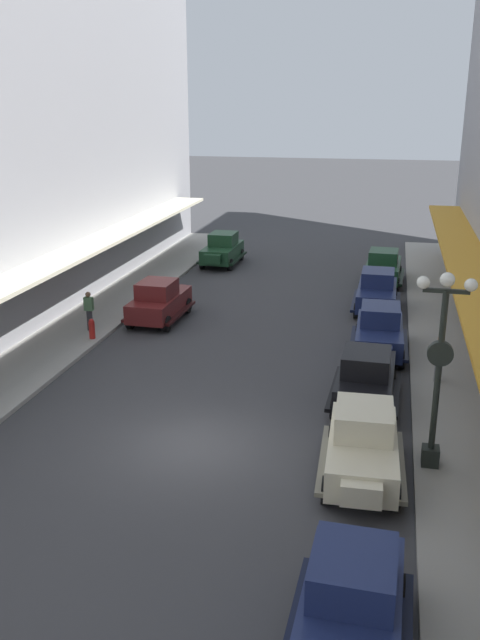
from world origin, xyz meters
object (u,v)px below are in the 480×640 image
parked_car_0 (351,607)px  parked_car_5 (383,266)px  parked_car_1 (159,300)px  parked_car_7 (222,249)px  lamp_post_with_clock (439,363)px  fire_hydrant (92,329)px  parked_car_6 (377,291)px  parked_car_2 (366,376)px  pedestrian_2 (89,311)px  parked_car_3 (363,443)px  parked_car_4 (380,330)px  pedestrian_3 (439,358)px

parked_car_0 → parked_car_5: (-0.03, 25.67, 0.00)m
parked_car_1 → parked_car_7: bearing=89.6°
lamp_post_with_clock → fire_hydrant: 14.86m
parked_car_6 → lamp_post_with_clock: 14.33m
parked_car_2 → pedestrian_2: (-11.42, 4.45, 0.05)m
parked_car_2 → fire_hydrant: 11.45m
parked_car_3 → parked_car_7: size_ratio=1.01×
parked_car_3 → parked_car_1: bearing=129.8°
parked_car_4 → pedestrian_2: (-11.71, -0.25, 0.05)m
parked_car_4 → pedestrian_2: bearing=-178.8°
lamp_post_with_clock → parked_car_3: bearing=-157.6°
parked_car_2 → lamp_post_with_clock: bearing=-63.6°
parked_car_7 → lamp_post_with_clock: lamp_post_with_clock is taller
parked_car_0 → parked_car_7: bearing=108.3°
parked_car_4 → pedestrian_3: size_ratio=2.61×
parked_car_0 → parked_car_3: (-0.09, 5.96, 0.00)m
parked_car_5 → lamp_post_with_clock: bearing=-85.0°
parked_car_0 → pedestrian_2: parked_car_0 is taller
fire_hydrant → pedestrian_2: pedestrian_2 is taller
parked_car_4 → parked_car_7: bearing=125.8°
parked_car_7 → pedestrian_2: bearing=-99.9°
parked_car_2 → parked_car_1: bearing=143.8°
pedestrian_2 → pedestrian_3: bearing=-10.1°
parked_car_3 → parked_car_7: 24.02m
parked_car_3 → lamp_post_with_clock: 2.77m
parked_car_0 → parked_car_7: same height
parked_car_3 → parked_car_5: size_ratio=1.00×
parked_car_3 → lamp_post_with_clock: lamp_post_with_clock is taller
parked_car_2 → pedestrian_3: parked_car_2 is taller
parked_car_5 → fire_hydrant: bearing=-133.3°
pedestrian_3 → parked_car_0: bearing=-99.6°
parked_car_2 → parked_car_5: 15.26m
pedestrian_2 → parked_car_6: bearing=27.2°
lamp_post_with_clock → parked_car_6: bearing=97.4°
parked_car_1 → parked_car_7: (0.07, 11.02, 0.00)m
parked_car_2 → parked_car_7: size_ratio=1.00×
parked_car_6 → pedestrian_3: bearing=-74.5°
parked_car_5 → parked_car_6: bearing=-91.9°
lamp_post_with_clock → fire_hydrant: (-12.75, 7.23, -2.42)m
parked_car_7 → parked_car_4: bearing=-54.2°
parked_car_5 → pedestrian_2: size_ratio=2.63×
parked_car_6 → parked_car_2: bearing=-90.1°
parked_car_6 → pedestrian_2: bearing=-152.8°
parked_car_0 → fire_hydrant: bearing=128.6°
parked_car_3 → pedestrian_2: (-11.55, 8.90, 0.05)m
parked_car_1 → lamp_post_with_clock: size_ratio=0.83×
parked_car_4 → pedestrian_2: 11.71m
parked_car_6 → lamp_post_with_clock: lamp_post_with_clock is taller
pedestrian_3 → parked_car_5: bearing=99.2°
fire_hydrant → parked_car_4: bearing=6.1°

